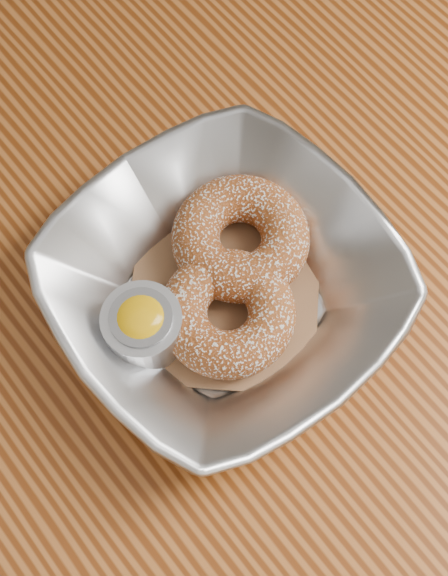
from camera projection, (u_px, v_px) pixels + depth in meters
ground_plane at (202, 446)px, 1.33m from camera, size 4.00×4.00×0.00m
table at (183, 300)px, 0.73m from camera, size 1.20×0.80×0.75m
serving_bowl at (224, 288)px, 0.60m from camera, size 0.25×0.25×0.06m
parchment at (224, 299)px, 0.62m from camera, size 0.21×0.21×0.00m
donut_back at (240, 238)px, 0.62m from camera, size 0.14×0.14×0.04m
donut_front at (228, 313)px, 0.59m from camera, size 0.14×0.14×0.04m
ramekin at (143, 326)px, 0.59m from camera, size 0.06×0.06×0.05m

